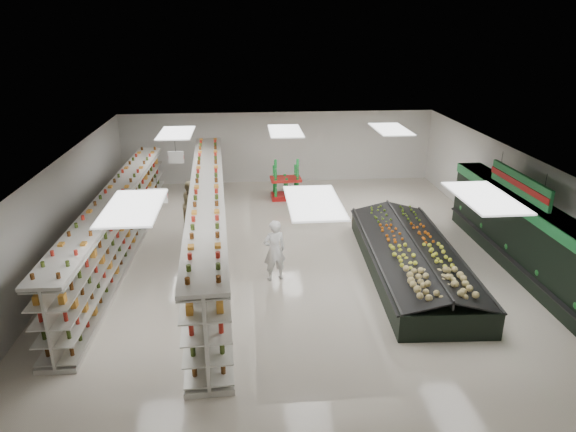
{
  "coord_description": "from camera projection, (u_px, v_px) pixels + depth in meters",
  "views": [
    {
      "loc": [
        -1.51,
        -14.82,
        7.0
      ],
      "look_at": [
        -0.22,
        0.24,
        1.22
      ],
      "focal_mm": 32.0,
      "sensor_mm": 36.0,
      "label": 1
    }
  ],
  "objects": [
    {
      "name": "aisle_sign_near",
      "position": [
        158.0,
        196.0,
        13.27
      ],
      "size": [
        0.52,
        0.06,
        0.75
      ],
      "color": "white",
      "rests_on": "ceiling"
    },
    {
      "name": "ceiling",
      "position": [
        296.0,
        157.0,
        15.27
      ],
      "size": [
        14.0,
        16.0,
        0.02
      ],
      "primitive_type": "cube",
      "color": "white",
      "rests_on": "wall_back"
    },
    {
      "name": "produce_wall_case",
      "position": [
        521.0,
        229.0,
        15.09
      ],
      "size": [
        0.93,
        8.0,
        2.2
      ],
      "color": "black",
      "rests_on": "floor"
    },
    {
      "name": "wall_right",
      "position": [
        513.0,
        201.0,
        16.4
      ],
      "size": [
        0.02,
        16.0,
        3.2
      ],
      "primitive_type": "cube",
      "color": "silver",
      "rests_on": "floor"
    },
    {
      "name": "shopper_main",
      "position": [
        274.0,
        250.0,
        14.5
      ],
      "size": [
        0.76,
        0.61,
        1.83
      ],
      "primitive_type": "imported",
      "rotation": [
        0.0,
        0.0,
        3.44
      ],
      "color": "silver",
      "rests_on": "floor"
    },
    {
      "name": "wall_front",
      "position": [
        344.0,
        373.0,
        8.4
      ],
      "size": [
        14.0,
        0.02,
        3.2
      ],
      "primitive_type": "cube",
      "color": "silver",
      "rests_on": "floor"
    },
    {
      "name": "soda_endcap",
      "position": [
        286.0,
        181.0,
        21.27
      ],
      "size": [
        1.29,
        0.91,
        1.61
      ],
      "rotation": [
        0.0,
        0.0,
        0.04
      ],
      "color": "#B31514",
      "rests_on": "floor"
    },
    {
      "name": "floor",
      "position": [
        295.0,
        254.0,
        16.41
      ],
      "size": [
        16.0,
        16.0,
        0.0
      ],
      "primitive_type": "plane",
      "color": "beige",
      "rests_on": "ground"
    },
    {
      "name": "produce_island",
      "position": [
        412.0,
        257.0,
        15.06
      ],
      "size": [
        2.92,
        7.21,
        1.06
      ],
      "rotation": [
        0.0,
        0.0,
        -0.05
      ],
      "color": "black",
      "rests_on": "floor"
    },
    {
      "name": "wall_left",
      "position": [
        62.0,
        214.0,
        15.29
      ],
      "size": [
        0.02,
        16.0,
        3.2
      ],
      "primitive_type": "cube",
      "color": "silver",
      "rests_on": "floor"
    },
    {
      "name": "shopper_background",
      "position": [
        192.0,
        204.0,
        18.32
      ],
      "size": [
        0.84,
        0.97,
        1.71
      ],
      "primitive_type": "imported",
      "rotation": [
        0.0,
        0.0,
        1.1
      ],
      "color": "tan",
      "rests_on": "floor"
    },
    {
      "name": "gondola_center",
      "position": [
        209.0,
        224.0,
        16.0
      ],
      "size": [
        1.7,
        13.48,
        2.33
      ],
      "rotation": [
        0.0,
        0.0,
        0.05
      ],
      "color": "silver",
      "rests_on": "floor"
    },
    {
      "name": "hortifruti_banner",
      "position": [
        520.0,
        184.0,
        14.57
      ],
      "size": [
        0.12,
        3.2,
        0.95
      ],
      "color": "#217D3C",
      "rests_on": "ceiling"
    },
    {
      "name": "wall_back",
      "position": [
        278.0,
        147.0,
        23.29
      ],
      "size": [
        14.0,
        0.02,
        3.2
      ],
      "primitive_type": "cube",
      "color": "silver",
      "rests_on": "floor"
    },
    {
      "name": "gondola_left",
      "position": [
        119.0,
        227.0,
        16.05
      ],
      "size": [
        1.13,
        11.96,
        2.07
      ],
      "rotation": [
        0.0,
        0.0,
        -0.02
      ],
      "color": "silver",
      "rests_on": "floor"
    },
    {
      "name": "aisle_sign_far",
      "position": [
        176.0,
        157.0,
        16.99
      ],
      "size": [
        0.52,
        0.06,
        0.75
      ],
      "color": "white",
      "rests_on": "ceiling"
    }
  ]
}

